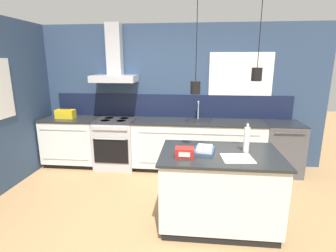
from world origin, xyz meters
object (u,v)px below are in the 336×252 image
Objects in this scene: oven_range at (116,143)px; red_supply_box at (185,152)px; bottle_on_island at (247,139)px; dishwasher at (281,148)px; yellow_toolbox at (65,114)px; book_stack at (204,150)px.

oven_range is 2.32m from red_supply_box.
red_supply_box is at bearing -162.29° from bottle_on_island.
yellow_toolbox reaches higher than dishwasher.
red_supply_box is (-1.64, -1.81, 0.51)m from dishwasher.
oven_range is 1.08m from yellow_toolbox.
yellow_toolbox is at bearing 180.00° from dishwasher.
oven_range is 2.99m from dishwasher.
yellow_toolbox is at bearing 147.07° from book_stack.
oven_range is at bearing -179.92° from dishwasher.
yellow_toolbox reaches higher than book_stack.
red_supply_box is at bearing -53.15° from oven_range.
oven_range is at bearing 134.12° from book_stack.
bottle_on_island is 1.07× the size of yellow_toolbox.
oven_range is at bearing 126.85° from red_supply_box.
book_stack reaches higher than dishwasher.
oven_range is 2.68× the size of yellow_toolbox.
dishwasher is 2.21m from book_stack.
oven_range is 2.50× the size of bottle_on_island.
book_stack is 0.29m from red_supply_box.
dishwasher is at bearing -0.00° from yellow_toolbox.
dishwasher is at bearing 59.63° from bottle_on_island.
bottle_on_island reaches higher than red_supply_box.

